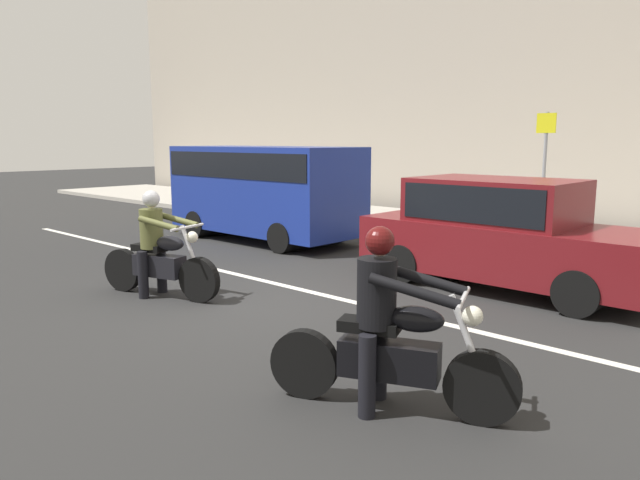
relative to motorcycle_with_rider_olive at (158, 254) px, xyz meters
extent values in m
plane|color=#272727|center=(1.36, 0.81, -0.65)|extent=(80.00, 80.00, 0.00)
cube|color=#A8A399|center=(1.36, 8.81, -0.58)|extent=(40.00, 4.40, 0.14)
cube|color=silver|center=(0.76, 1.71, -0.65)|extent=(18.00, 0.14, 0.01)
cylinder|color=black|center=(0.72, 0.21, -0.32)|extent=(0.67, 0.30, 0.66)
cylinder|color=black|center=(-0.69, -0.20, -0.32)|extent=(0.67, 0.30, 0.66)
cylinder|color=silver|center=(0.60, 0.17, 0.06)|extent=(0.37, 0.16, 0.81)
cube|color=black|center=(0.01, 0.00, -0.18)|extent=(0.85, 0.49, 0.32)
ellipsoid|color=black|center=(0.22, 0.06, 0.17)|extent=(0.53, 0.36, 0.22)
cube|color=black|center=(-0.16, -0.05, 0.07)|extent=(0.57, 0.38, 0.10)
cylinder|color=silver|center=(0.55, 0.16, 0.43)|extent=(0.23, 0.68, 0.04)
sphere|color=silver|center=(0.62, 0.18, 0.29)|extent=(0.17, 0.17, 0.17)
cylinder|color=silver|center=(-0.32, 0.07, -0.30)|extent=(0.69, 0.26, 0.07)
cylinder|color=black|center=(-0.07, -0.23, -0.30)|extent=(0.19, 0.19, 0.70)
cylinder|color=black|center=(-0.18, 0.16, -0.30)|extent=(0.19, 0.19, 0.70)
cylinder|color=brown|center=(-0.10, -0.03, 0.37)|extent=(0.42, 0.42, 0.59)
cylinder|color=brown|center=(0.28, -0.15, 0.49)|extent=(0.69, 0.28, 0.20)
cylinder|color=brown|center=(0.16, 0.27, 0.49)|extent=(0.69, 0.28, 0.20)
sphere|color=tan|center=(-0.08, -0.03, 0.78)|extent=(0.20, 0.20, 0.20)
sphere|color=#B7B7BC|center=(-0.08, -0.03, 0.81)|extent=(0.25, 0.25, 0.25)
cylinder|color=black|center=(5.53, -0.45, -0.33)|extent=(0.63, 0.36, 0.63)
cylinder|color=black|center=(4.09, -1.06, -0.33)|extent=(0.63, 0.36, 0.63)
cylinder|color=silver|center=(5.42, -0.50, 0.04)|extent=(0.36, 0.19, 0.80)
cube|color=black|center=(4.81, -0.76, -0.19)|extent=(0.90, 0.59, 0.32)
ellipsoid|color=black|center=(5.01, -0.67, 0.19)|extent=(0.54, 0.41, 0.22)
cube|color=black|center=(4.64, -0.83, 0.09)|extent=(0.57, 0.42, 0.10)
cylinder|color=silver|center=(5.36, -0.52, 0.40)|extent=(0.31, 0.66, 0.04)
sphere|color=silver|center=(5.44, -0.49, 0.26)|extent=(0.17, 0.17, 0.17)
cylinder|color=silver|center=(4.47, -0.73, -0.31)|extent=(0.67, 0.34, 0.07)
cylinder|color=black|center=(4.76, -1.00, -0.29)|extent=(0.20, 0.20, 0.72)
cylinder|color=black|center=(4.60, -0.63, -0.29)|extent=(0.20, 0.20, 0.72)
cylinder|color=black|center=(4.70, -0.81, 0.39)|extent=(0.45, 0.45, 0.59)
cylinder|color=black|center=(5.12, -0.87, 0.49)|extent=(0.72, 0.37, 0.25)
cylinder|color=black|center=(4.94, -0.46, 0.49)|extent=(0.72, 0.37, 0.25)
sphere|color=tan|center=(4.72, -0.80, 0.81)|extent=(0.20, 0.20, 0.20)
sphere|color=#510F0F|center=(4.72, -0.80, 0.84)|extent=(0.25, 0.25, 0.25)
cube|color=maroon|center=(3.58, 3.97, -0.01)|extent=(4.50, 1.76, 0.80)
cube|color=maroon|center=(3.36, 3.97, 0.73)|extent=(2.48, 1.62, 0.68)
cube|color=black|center=(3.36, 3.97, 0.73)|extent=(2.28, 1.65, 0.54)
cylinder|color=black|center=(4.98, 3.97, -0.33)|extent=(0.64, 1.82, 0.64)
cylinder|color=black|center=(2.19, 3.97, -0.33)|extent=(0.64, 1.82, 0.64)
cube|color=navy|center=(-2.64, 4.48, 0.55)|extent=(4.74, 1.90, 1.92)
cube|color=black|center=(-2.64, 4.48, 1.11)|extent=(4.60, 1.93, 0.56)
cylinder|color=black|center=(-1.17, 4.48, -0.33)|extent=(0.64, 1.96, 0.64)
cylinder|color=black|center=(-4.11, 4.48, -0.33)|extent=(0.64, 1.96, 0.64)
cylinder|color=gray|center=(2.14, 8.71, 0.89)|extent=(0.08, 0.08, 2.80)
cube|color=yellow|center=(2.14, 8.68, 2.04)|extent=(0.44, 0.03, 0.44)
camera|label=1|loc=(7.71, -4.75, 1.67)|focal=33.57mm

